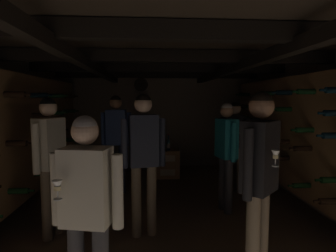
% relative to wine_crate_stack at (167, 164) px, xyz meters
% --- Properties ---
extents(ground_plane, '(8.40, 8.40, 0.00)m').
position_rel_wine_crate_stack_xyz_m(ground_plane, '(-0.16, -2.19, -0.30)').
color(ground_plane, '#7A6651').
extents(room_shell, '(4.72, 6.52, 2.41)m').
position_rel_wine_crate_stack_xyz_m(room_shell, '(-0.16, -1.91, 1.12)').
color(room_shell, gray).
rests_on(room_shell, ground_plane).
extents(wine_crate_stack, '(0.52, 0.35, 0.60)m').
position_rel_wine_crate_stack_xyz_m(wine_crate_stack, '(0.00, 0.00, 0.00)').
color(wine_crate_stack, '#A37547').
rests_on(wine_crate_stack, ground_plane).
extents(display_bottle, '(0.08, 0.08, 0.35)m').
position_rel_wine_crate_stack_xyz_m(display_bottle, '(0.02, -0.05, 0.44)').
color(display_bottle, '#0F2838').
rests_on(display_bottle, wine_crate_stack).
extents(person_host_center, '(0.53, 0.28, 1.76)m').
position_rel_wine_crate_stack_xyz_m(person_host_center, '(-0.46, -2.59, 0.77)').
color(person_host_center, brown).
rests_on(person_host_center, ground_plane).
extents(person_guest_near_left, '(0.53, 0.33, 1.58)m').
position_rel_wine_crate_stack_xyz_m(person_guest_near_left, '(-0.85, -3.99, 0.65)').
color(person_guest_near_left, '#2D2D33').
rests_on(person_guest_near_left, ground_plane).
extents(person_guest_far_right, '(0.48, 0.36, 1.64)m').
position_rel_wine_crate_stack_xyz_m(person_guest_far_right, '(1.16, -1.01, 0.69)').
color(person_guest_far_right, brown).
rests_on(person_guest_far_right, ground_plane).
extents(person_guest_mid_right, '(0.38, 0.53, 1.64)m').
position_rel_wine_crate_stack_xyz_m(person_guest_mid_right, '(0.75, -1.91, 0.69)').
color(person_guest_mid_right, '#2D2D33').
rests_on(person_guest_mid_right, ground_plane).
extents(person_guest_near_right, '(0.41, 0.45, 1.75)m').
position_rel_wine_crate_stack_xyz_m(person_guest_near_right, '(0.57, -3.63, 0.77)').
color(person_guest_near_right, brown).
rests_on(person_guest_near_right, ground_plane).
extents(person_guest_far_left, '(0.54, 0.33, 1.76)m').
position_rel_wine_crate_stack_xyz_m(person_guest_far_left, '(-0.97, -0.95, 0.78)').
color(person_guest_far_left, '#232D4C').
rests_on(person_guest_far_left, ground_plane).
extents(person_guest_mid_left, '(0.32, 0.51, 1.71)m').
position_rel_wine_crate_stack_xyz_m(person_guest_mid_left, '(-1.59, -2.54, 0.74)').
color(person_guest_mid_left, brown).
rests_on(person_guest_mid_left, ground_plane).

